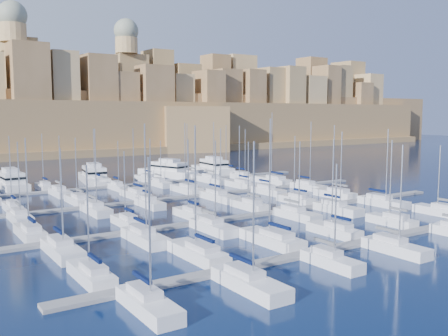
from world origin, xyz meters
TOP-DOWN VIEW (x-y plane):
  - ground at (0.00, 0.00)m, footprint 600.00×600.00m
  - pontoon_near at (0.00, -34.00)m, footprint 84.00×2.00m
  - pontoon_mid_near at (0.00, -12.00)m, footprint 84.00×2.00m
  - pontoon_mid_far at (0.00, 10.00)m, footprint 84.00×2.00m
  - pontoon_far at (0.00, 32.00)m, footprint 84.00×2.00m
  - sailboat_0 at (-35.72, -28.79)m, footprint 2.59×8.63m
  - sailboat_1 at (-22.63, -28.10)m, footprint 3.01×10.05m
  - sailboat_2 at (-11.38, -27.93)m, footprint 3.11×10.38m
  - sailboat_3 at (-0.91, -28.79)m, footprint 2.59×8.65m
  - sailboat_4 at (11.13, -29.05)m, footprint 2.43×8.10m
  - sailboat_5 at (24.23, -28.62)m, footprint 2.70×8.99m
  - sailboat_6 at (-34.22, -39.28)m, footprint 2.63×8.77m
  - sailboat_7 at (-23.74, -39.75)m, footprint 2.92×9.75m
  - sailboat_8 at (-11.76, -38.83)m, footprint 2.36×7.87m
  - sailboat_9 at (-1.24, -39.23)m, footprint 2.61×8.69m
  - sailboat_12 at (-36.90, -6.55)m, footprint 2.74×9.14m
  - sailboat_13 at (-23.05, -7.31)m, footprint 2.28×7.59m
  - sailboat_14 at (-11.97, -7.21)m, footprint 2.33×7.78m
  - sailboat_15 at (0.55, -6.76)m, footprint 2.61×8.70m
  - sailboat_16 at (11.33, -6.86)m, footprint 2.55×8.50m
  - sailboat_17 at (22.36, -6.28)m, footprint 2.90×9.67m
  - sailboat_18 at (-35.61, -17.73)m, footprint 2.91×9.70m
  - sailboat_19 at (-24.83, -17.75)m, footprint 2.92×9.73m
  - sailboat_20 at (-13.99, -17.62)m, footprint 2.84×9.47m
  - sailboat_21 at (2.11, -17.40)m, footprint 2.71×9.02m
  - sailboat_22 at (11.32, -17.60)m, footprint 2.83×9.43m
  - sailboat_23 at (22.91, -17.81)m, footprint 2.96×9.85m
  - sailboat_24 at (-35.25, 14.70)m, footprint 2.28×7.60m
  - sailboat_25 at (-23.49, 15.47)m, footprint 2.75×9.17m
  - sailboat_26 at (-11.68, 15.80)m, footprint 2.95×9.84m
  - sailboat_27 at (0.17, 15.77)m, footprint 2.93×9.77m
  - sailboat_28 at (14.21, 15.44)m, footprint 2.73×9.10m
  - sailboat_29 at (24.44, 16.26)m, footprint 3.23×10.77m
  - sailboat_30 at (-35.99, 4.77)m, footprint 2.60×8.68m
  - sailboat_31 at (-23.81, 4.50)m, footprint 2.77×9.22m
  - sailboat_32 at (-13.59, 4.90)m, footprint 2.53×8.42m
  - sailboat_33 at (0.90, 4.04)m, footprint 3.05×10.17m
  - sailboat_34 at (13.71, 4.63)m, footprint 2.69×8.97m
  - sailboat_35 at (24.91, 4.42)m, footprint 2.82×9.40m
  - sailboat_37 at (-24.53, 36.85)m, footprint 2.37×7.91m
  - sailboat_38 at (-12.62, 37.20)m, footprint 2.58×8.62m
  - sailboat_39 at (0.39, 37.24)m, footprint 2.61×8.71m
  - sailboat_40 at (12.86, 37.66)m, footprint 2.87×9.56m
  - sailboat_41 at (24.93, 37.18)m, footprint 2.57×8.57m
  - sailboat_43 at (-23.79, 26.68)m, footprint 2.66×8.87m
  - sailboat_44 at (-10.86, 27.41)m, footprint 2.21×7.38m
  - sailboat_45 at (-0.59, 27.18)m, footprint 2.35×7.84m
  - sailboat_46 at (13.03, 25.88)m, footprint 3.15×10.49m
  - sailboat_47 at (23.06, 26.59)m, footprint 2.72×9.06m
  - motor_yacht_a at (-30.76, 41.32)m, footprint 5.58×16.47m
  - motor_yacht_b at (-11.45, 41.74)m, footprint 7.82×17.74m
  - motor_yacht_c at (9.08, 41.98)m, footprint 10.61×18.39m
  - motor_yacht_d at (23.00, 41.52)m, footprint 5.90×16.93m
  - fortified_city at (-0.19, 155.26)m, footprint 460.00×108.95m

SIDE VIEW (x-z plane):
  - ground at x=0.00m, z-range 0.00..0.00m
  - pontoon_near at x=0.00m, z-range 0.00..0.40m
  - pontoon_mid_near at x=0.00m, z-range 0.00..0.40m
  - pontoon_mid_far at x=0.00m, z-range 0.00..0.40m
  - pontoon_far at x=0.00m, z-range 0.00..0.40m
  - sailboat_45 at x=-0.59m, z-range -4.83..6.25m
  - sailboat_44 at x=-10.86m, z-range -4.95..6.37m
  - sailboat_13 at x=-23.05m, z-range -5.15..6.57m
  - sailboat_8 at x=-11.76m, z-range -5.25..6.68m
  - sailboat_39 at x=0.39m, z-range -5.26..6.71m
  - sailboat_0 at x=-35.72m, z-range -5.39..6.84m
  - sailboat_37 at x=-24.53m, z-range -5.70..7.15m
  - sailboat_15 at x=0.55m, z-range -5.46..6.92m
  - sailboat_5 at x=24.23m, z-range -5.30..6.75m
  - sailboat_32 at x=-13.59m, z-range -5.71..7.16m
  - sailboat_14 at x=-11.97m, z-range -5.85..7.30m
  - sailboat_30 at x=-35.99m, z-range -5.76..7.22m
  - sailboat_16 at x=11.33m, z-range -5.83..7.29m
  - sailboat_43 at x=-23.79m, z-range -5.69..7.15m
  - sailboat_4 at x=11.13m, z-range -5.94..7.41m
  - sailboat_24 at x=-35.25m, z-range -6.00..7.47m
  - sailboat_21 at x=2.11m, z-range -5.73..7.19m
  - sailboat_34 at x=13.71m, z-range -5.77..7.23m
  - sailboat_25 at x=-23.49m, z-range -5.67..7.14m
  - sailboat_47 at x=23.06m, z-range -5.88..7.36m
  - sailboat_9 at x=-1.24m, z-range -6.10..7.57m
  - sailboat_38 at x=-12.62m, z-range -6.13..7.60m
  - sailboat_3 at x=-0.91m, z-range -6.15..7.62m
  - sailboat_6 at x=-34.22m, z-range -6.16..7.64m
  - sailboat_41 at x=24.93m, z-range -6.29..7.78m
  - sailboat_20 at x=-13.99m, z-range -6.05..7.53m
  - sailboat_18 at x=-35.61m, z-range -5.91..7.40m
  - sailboat_12 at x=-36.90m, z-range -6.28..7.77m
  - sailboat_28 at x=14.21m, z-range -6.51..8.01m
  - sailboat_22 at x=11.32m, z-range -6.40..7.90m
  - sailboat_31 at x=-23.81m, z-range -6.67..8.18m
  - sailboat_40 at x=12.86m, z-range -6.57..8.07m
  - sailboat_26 at x=-11.68m, z-range -6.44..7.95m
  - sailboat_23 at x=22.91m, z-range -6.53..8.04m
  - sailboat_7 at x=-23.74m, z-range -6.65..8.16m
  - sailboat_17 at x=22.36m, z-range -6.75..8.26m
  - sailboat_33 at x=0.90m, z-range -6.47..7.98m
  - sailboat_35 at x=24.91m, z-range -7.01..8.53m
  - sailboat_27 at x=0.17m, z-range -6.91..8.43m
  - sailboat_19 at x=-24.83m, z-range -7.27..8.80m
  - sailboat_46 at x=13.03m, z-range -6.86..8.39m
  - sailboat_1 at x=-22.63m, z-range -7.23..8.77m
  - sailboat_2 at x=-11.38m, z-range -7.59..9.14m
  - sailboat_29 at x=24.44m, z-range -7.98..9.55m
  - motor_yacht_d at x=23.00m, z-range -0.90..4.35m
  - motor_yacht_a at x=-30.76m, z-range -0.90..4.35m
  - motor_yacht_b at x=-11.45m, z-range -0.90..4.35m
  - motor_yacht_c at x=9.08m, z-range -0.90..4.35m
  - fortified_city at x=-0.19m, z-range -15.02..44.50m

